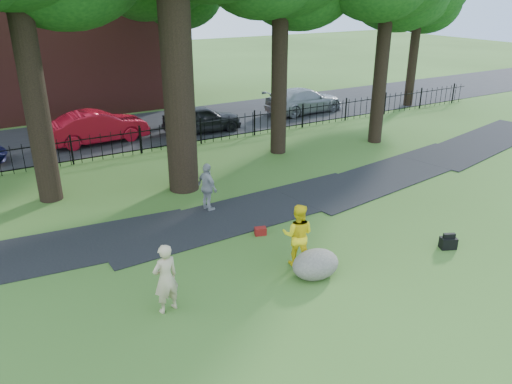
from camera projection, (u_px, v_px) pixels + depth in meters
ground at (288, 273)px, 13.25m from camera, size 120.00×120.00×0.00m
footpath at (248, 212)px, 16.83m from camera, size 36.07×3.85×0.03m
street at (117, 133)px, 26.00m from camera, size 80.00×7.00×0.02m
iron_fence at (140, 141)px, 22.58m from camera, size 44.00×0.04×1.20m
woman at (166, 278)px, 11.42m from camera, size 0.70×0.53×1.73m
man at (298, 235)px, 13.39m from camera, size 1.09×1.07×1.77m
pedestrian at (207, 187)px, 16.68m from camera, size 0.56×1.04×1.68m
boulder at (316, 262)px, 13.03m from camera, size 1.34×1.03×0.76m
backpack at (448, 243)px, 14.47m from camera, size 0.53×0.45×0.34m
red_bag at (260, 231)px, 15.28m from camera, size 0.40×0.32×0.24m
red_sedan at (98, 127)px, 24.15m from camera, size 4.79×1.88×1.55m
grey_car at (202, 119)px, 25.96m from camera, size 4.20×1.96×1.39m
silver_car at (304, 100)px, 29.96m from camera, size 5.21×2.43×1.47m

